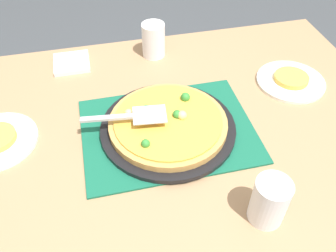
# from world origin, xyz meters

# --- Properties ---
(ground_plane) EXTENTS (8.00, 8.00, 0.00)m
(ground_plane) POSITION_xyz_m (0.00, 0.00, 0.00)
(ground_plane) COLOR #3D4247
(dining_table) EXTENTS (1.40, 1.00, 0.75)m
(dining_table) POSITION_xyz_m (0.00, 0.00, 0.64)
(dining_table) COLOR #9E7A56
(dining_table) RESTS_ON ground_plane
(placemat) EXTENTS (0.48, 0.36, 0.01)m
(placemat) POSITION_xyz_m (0.00, 0.00, 0.75)
(placemat) COLOR #145B42
(placemat) RESTS_ON dining_table
(pizza_pan) EXTENTS (0.38, 0.38, 0.01)m
(pizza_pan) POSITION_xyz_m (0.00, 0.00, 0.76)
(pizza_pan) COLOR black
(pizza_pan) RESTS_ON placemat
(pizza) EXTENTS (0.33, 0.33, 0.05)m
(pizza) POSITION_xyz_m (0.00, -0.00, 0.78)
(pizza) COLOR tan
(pizza) RESTS_ON pizza_pan
(plate_far_right) EXTENTS (0.22, 0.22, 0.01)m
(plate_far_right) POSITION_xyz_m (-0.44, -0.13, 0.76)
(plate_far_right) COLOR white
(plate_far_right) RESTS_ON dining_table
(served_slice_right) EXTENTS (0.11, 0.11, 0.02)m
(served_slice_right) POSITION_xyz_m (-0.44, -0.13, 0.77)
(served_slice_right) COLOR #EAB747
(served_slice_right) RESTS_ON plate_far_right
(cup_near) EXTENTS (0.08, 0.08, 0.12)m
(cup_near) POSITION_xyz_m (-0.15, 0.32, 0.81)
(cup_near) COLOR white
(cup_near) RESTS_ON dining_table
(cup_corner) EXTENTS (0.08, 0.08, 0.12)m
(cup_corner) POSITION_xyz_m (-0.04, -0.39, 0.81)
(cup_corner) COLOR white
(cup_corner) RESTS_ON dining_table
(pizza_server) EXTENTS (0.23, 0.08, 0.01)m
(pizza_server) POSITION_xyz_m (0.10, -0.01, 0.82)
(pizza_server) COLOR silver
(pizza_server) RESTS_ON pizza
(napkin_stack) EXTENTS (0.12, 0.12, 0.02)m
(napkin_stack) POSITION_xyz_m (0.25, -0.39, 0.76)
(napkin_stack) COLOR white
(napkin_stack) RESTS_ON dining_table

